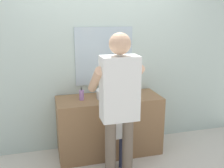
# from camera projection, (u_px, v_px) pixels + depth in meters

# --- Properties ---
(ground_plane) EXTENTS (14.00, 14.00, 0.00)m
(ground_plane) POSITION_uv_depth(u_px,v_px,m) (115.00, 163.00, 3.37)
(ground_plane) COLOR silver
(back_wall) EXTENTS (4.40, 0.10, 2.70)m
(back_wall) POSITION_uv_depth(u_px,v_px,m) (103.00, 53.00, 3.59)
(back_wall) COLOR silver
(back_wall) RESTS_ON ground
(vanity_cabinet) EXTENTS (1.39, 0.54, 0.80)m
(vanity_cabinet) POSITION_uv_depth(u_px,v_px,m) (109.00, 125.00, 3.54)
(vanity_cabinet) COLOR olive
(vanity_cabinet) RESTS_ON ground
(sink_basin) EXTENTS (0.34, 0.34, 0.11)m
(sink_basin) POSITION_uv_depth(u_px,v_px,m) (109.00, 94.00, 3.40)
(sink_basin) COLOR silver
(sink_basin) RESTS_ON vanity_cabinet
(faucet) EXTENTS (0.18, 0.14, 0.18)m
(faucet) POSITION_uv_depth(u_px,v_px,m) (106.00, 88.00, 3.59)
(faucet) COLOR #B7BABF
(faucet) RESTS_ON vanity_cabinet
(toothbrush_cup) EXTENTS (0.07, 0.07, 0.21)m
(toothbrush_cup) POSITION_uv_depth(u_px,v_px,m) (133.00, 93.00, 3.47)
(toothbrush_cup) COLOR silver
(toothbrush_cup) RESTS_ON vanity_cabinet
(soap_bottle) EXTENTS (0.06, 0.06, 0.16)m
(soap_bottle) POSITION_uv_depth(u_px,v_px,m) (82.00, 95.00, 3.32)
(soap_bottle) COLOR #B27FC6
(soap_bottle) RESTS_ON vanity_cabinet
(child_toddler) EXTENTS (0.28, 0.28, 0.92)m
(child_toddler) POSITION_uv_depth(u_px,v_px,m) (117.00, 127.00, 3.13)
(child_toddler) COLOR #2D334C
(child_toddler) RESTS_ON ground
(adult_parent) EXTENTS (0.53, 0.56, 1.70)m
(adult_parent) POSITION_uv_depth(u_px,v_px,m) (119.00, 98.00, 2.72)
(adult_parent) COLOR #6B5B4C
(adult_parent) RESTS_ON ground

